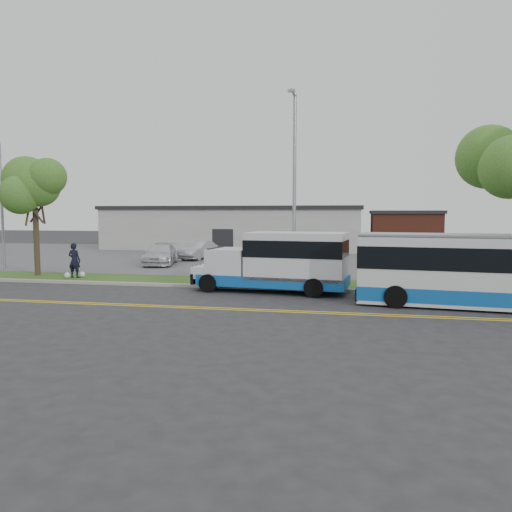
% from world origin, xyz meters
% --- Properties ---
extents(ground, '(140.00, 140.00, 0.00)m').
position_xyz_m(ground, '(0.00, 0.00, 0.00)').
color(ground, '#28282B').
rests_on(ground, ground).
extents(lane_line_north, '(70.00, 0.12, 0.01)m').
position_xyz_m(lane_line_north, '(0.00, -3.85, 0.01)').
color(lane_line_north, gold).
rests_on(lane_line_north, ground).
extents(lane_line_south, '(70.00, 0.12, 0.01)m').
position_xyz_m(lane_line_south, '(0.00, -4.15, 0.01)').
color(lane_line_south, gold).
rests_on(lane_line_south, ground).
extents(curb, '(80.00, 0.30, 0.15)m').
position_xyz_m(curb, '(0.00, 1.10, 0.07)').
color(curb, '#9E9B93').
rests_on(curb, ground).
extents(verge, '(80.00, 3.30, 0.10)m').
position_xyz_m(verge, '(0.00, 2.90, 0.05)').
color(verge, '#2A551C').
rests_on(verge, ground).
extents(parking_lot, '(80.00, 25.00, 0.10)m').
position_xyz_m(parking_lot, '(0.00, 17.00, 0.05)').
color(parking_lot, '#4C4C4F').
rests_on(parking_lot, ground).
extents(commercial_building, '(25.40, 10.40, 4.35)m').
position_xyz_m(commercial_building, '(-6.00, 27.00, 2.18)').
color(commercial_building, '#9E9E99').
rests_on(commercial_building, ground).
extents(brick_wing, '(6.30, 7.30, 3.90)m').
position_xyz_m(brick_wing, '(10.50, 26.00, 1.96)').
color(brick_wing, brown).
rests_on(brick_wing, ground).
extents(tree_west, '(4.40, 4.40, 6.91)m').
position_xyz_m(tree_west, '(-12.00, 3.20, 5.12)').
color(tree_west, '#35221C').
rests_on(tree_west, verge).
extents(streetlight_near, '(0.35, 1.53, 9.50)m').
position_xyz_m(streetlight_near, '(3.00, 2.73, 5.23)').
color(streetlight_near, gray).
rests_on(streetlight_near, verge).
extents(streetlight_far, '(0.35, 1.53, 8.00)m').
position_xyz_m(streetlight_far, '(-16.00, 5.42, 4.48)').
color(streetlight_far, gray).
rests_on(streetlight_far, parking_lot).
extents(shuttle_bus, '(7.52, 3.11, 2.81)m').
position_xyz_m(shuttle_bus, '(2.70, 0.53, 1.50)').
color(shuttle_bus, '#0F52A3').
rests_on(shuttle_bus, ground).
extents(transit_bus, '(10.56, 3.49, 2.88)m').
position_xyz_m(transit_bus, '(11.40, -1.80, 1.45)').
color(transit_bus, silver).
rests_on(transit_bus, ground).
extents(pedestrian, '(0.73, 0.49, 1.94)m').
position_xyz_m(pedestrian, '(-9.24, 2.56, 1.07)').
color(pedestrian, black).
rests_on(pedestrian, verge).
extents(parked_car_a, '(2.07, 4.43, 1.41)m').
position_xyz_m(parked_car_a, '(-5.97, 14.57, 0.80)').
color(parked_car_a, '#A8ABB0').
rests_on(parked_car_a, parking_lot).
extents(parked_car_b, '(2.99, 5.21, 1.42)m').
position_xyz_m(parked_car_b, '(-7.27, 10.22, 0.81)').
color(parked_car_b, silver).
rests_on(parked_car_b, parking_lot).
extents(grocery_bag_left, '(0.32, 0.32, 0.32)m').
position_xyz_m(grocery_bag_left, '(-9.54, 2.31, 0.26)').
color(grocery_bag_left, white).
rests_on(grocery_bag_left, verge).
extents(grocery_bag_right, '(0.32, 0.32, 0.32)m').
position_xyz_m(grocery_bag_right, '(-8.94, 2.81, 0.26)').
color(grocery_bag_right, white).
rests_on(grocery_bag_right, verge).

